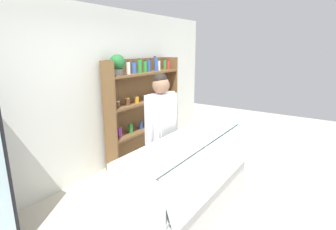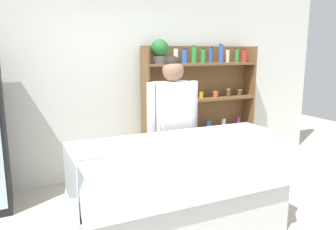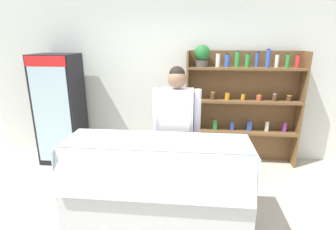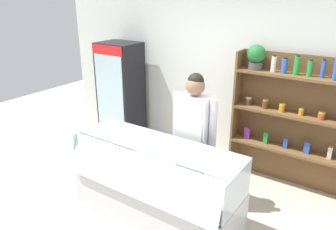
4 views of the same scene
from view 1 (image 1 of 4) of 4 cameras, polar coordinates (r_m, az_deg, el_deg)
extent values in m
plane|color=beige|center=(3.66, 6.38, -19.98)|extent=(12.00, 12.00, 0.00)
cube|color=silver|center=(4.35, -16.74, 4.40)|extent=(6.80, 0.10, 2.70)
cylinder|color=purple|center=(3.30, -32.41, -19.14)|extent=(0.06, 0.06, 0.22)
cube|color=brown|center=(5.05, -6.21, 1.47)|extent=(1.83, 0.02, 1.87)
cube|color=brown|center=(4.33, -12.48, -1.01)|extent=(0.03, 0.28, 1.87)
cube|color=brown|center=(5.67, 0.75, 2.99)|extent=(0.03, 0.28, 1.87)
cube|color=brown|center=(5.06, -4.89, -2.86)|extent=(1.77, 0.28, 0.04)
cube|color=brown|center=(4.93, -5.01, 2.96)|extent=(1.77, 0.28, 0.04)
cube|color=brown|center=(4.85, -5.15, 9.03)|extent=(1.77, 0.28, 0.04)
cylinder|color=#4C4742|center=(4.35, -10.88, 9.13)|extent=(0.19, 0.19, 0.10)
sphere|color=#22682D|center=(4.34, -10.98, 11.21)|extent=(0.25, 0.25, 0.25)
cylinder|color=silver|center=(4.52, -8.63, 10.06)|extent=(0.07, 0.07, 0.20)
cylinder|color=black|center=(4.51, -8.73, 11.46)|extent=(0.04, 0.04, 0.02)
cylinder|color=#3356B2|center=(4.62, -7.42, 10.11)|extent=(0.08, 0.08, 0.19)
cylinder|color=black|center=(4.62, -7.51, 11.39)|extent=(0.05, 0.05, 0.02)
cylinder|color=#2D8C38|center=(4.73, -6.17, 10.51)|extent=(0.08, 0.08, 0.23)
cylinder|color=black|center=(4.73, -6.29, 12.02)|extent=(0.05, 0.05, 0.02)
cylinder|color=#2D8C38|center=(4.86, -5.03, 10.43)|extent=(0.07, 0.07, 0.20)
cylinder|color=black|center=(4.86, -5.04, 11.70)|extent=(0.05, 0.05, 0.02)
cylinder|color=#3356B2|center=(4.99, -4.16, 10.69)|extent=(0.06, 0.06, 0.22)
cylinder|color=black|center=(4.97, -3.95, 12.05)|extent=(0.04, 0.04, 0.02)
cylinder|color=#3356B2|center=(5.08, -2.61, 11.00)|extent=(0.07, 0.07, 0.26)
cylinder|color=black|center=(5.09, -2.89, 12.57)|extent=(0.05, 0.05, 0.02)
cylinder|color=silver|center=(5.22, -1.99, 10.71)|extent=(0.06, 0.06, 0.19)
cylinder|color=black|center=(5.21, -1.92, 11.85)|extent=(0.04, 0.04, 0.02)
cylinder|color=#2D8C38|center=(5.32, -0.69, 10.83)|extent=(0.06, 0.06, 0.20)
cylinder|color=black|center=(5.33, -0.96, 12.00)|extent=(0.04, 0.04, 0.02)
cylinder|color=red|center=(5.45, 0.05, 10.85)|extent=(0.07, 0.07, 0.18)
cylinder|color=black|center=(5.45, -0.02, 11.90)|extent=(0.05, 0.05, 0.02)
cylinder|color=brown|center=(4.39, -11.00, 2.20)|extent=(0.08, 0.08, 0.10)
cylinder|color=silver|center=(4.38, -11.06, 2.90)|extent=(0.09, 0.09, 0.01)
cylinder|color=brown|center=(4.55, -8.75, 2.84)|extent=(0.08, 0.08, 0.11)
cylinder|color=gold|center=(4.55, -8.88, 3.63)|extent=(0.08, 0.08, 0.01)
cylinder|color=orange|center=(4.72, -6.80, 3.24)|extent=(0.08, 0.08, 0.10)
cylinder|color=gold|center=(4.72, -6.96, 3.92)|extent=(0.08, 0.08, 0.01)
cylinder|color=orange|center=(4.92, -4.98, 3.64)|extent=(0.07, 0.07, 0.08)
cylinder|color=gold|center=(4.91, -5.04, 4.19)|extent=(0.07, 0.07, 0.01)
cylinder|color=#BF4C2D|center=(5.10, -3.12, 4.05)|extent=(0.08, 0.08, 0.08)
cylinder|color=gold|center=(5.10, -3.29, 4.58)|extent=(0.09, 0.09, 0.01)
cylinder|color=brown|center=(5.29, -1.58, 4.57)|extent=(0.07, 0.07, 0.10)
cylinder|color=silver|center=(5.29, -1.70, 5.21)|extent=(0.07, 0.07, 0.01)
cylinder|color=brown|center=(5.49, -0.39, 4.82)|extent=(0.08, 0.08, 0.08)
cylinder|color=gold|center=(5.48, -0.31, 5.29)|extent=(0.09, 0.09, 0.01)
cube|color=purple|center=(4.53, -10.51, -3.74)|extent=(0.08, 0.04, 0.18)
cube|color=#2D8C38|center=(4.73, -8.13, -2.91)|extent=(0.07, 0.04, 0.17)
cube|color=#3356B2|center=(4.93, -5.93, -2.22)|extent=(0.06, 0.04, 0.15)
cube|color=#3356B2|center=(5.14, -3.92, -1.42)|extent=(0.08, 0.04, 0.16)
cube|color=silver|center=(5.35, -2.07, -0.72)|extent=(0.05, 0.04, 0.17)
cube|color=purple|center=(5.58, -0.37, -0.11)|extent=(0.05, 0.04, 0.16)
cube|color=silver|center=(3.44, 4.66, -16.96)|extent=(2.03, 0.71, 0.55)
cube|color=white|center=(3.29, 4.77, -12.57)|extent=(1.97, 0.65, 0.03)
cube|color=silver|center=(3.07, 10.42, -10.61)|extent=(1.99, 0.16, 0.47)
cube|color=silver|center=(3.14, 4.13, -5.35)|extent=(1.99, 0.55, 0.01)
cube|color=silver|center=(2.47, -7.24, -17.08)|extent=(0.01, 0.67, 0.45)
cube|color=silver|center=(4.06, 11.87, -4.38)|extent=(0.01, 0.67, 0.45)
cube|color=tan|center=(2.73, -5.83, -17.80)|extent=(0.16, 0.11, 0.05)
cube|color=white|center=(2.61, -2.01, -19.33)|extent=(0.05, 0.03, 0.02)
cube|color=tan|center=(2.91, -2.26, -15.52)|extent=(0.17, 0.15, 0.05)
cube|color=white|center=(2.80, 1.42, -16.76)|extent=(0.05, 0.03, 0.02)
cube|color=tan|center=(3.10, 0.81, -13.38)|extent=(0.16, 0.13, 0.06)
cube|color=white|center=(3.01, 4.33, -14.49)|extent=(0.05, 0.03, 0.02)
cube|color=beige|center=(3.31, 3.46, -11.67)|extent=(0.17, 0.15, 0.04)
cube|color=white|center=(3.22, 6.82, -12.48)|extent=(0.05, 0.03, 0.02)
cube|color=tan|center=(3.53, 5.77, -10.00)|extent=(0.17, 0.12, 0.04)
cube|color=white|center=(3.44, 8.95, -10.70)|extent=(0.05, 0.03, 0.02)
cube|color=beige|center=(3.75, 7.79, -8.42)|extent=(0.16, 0.12, 0.06)
cube|color=white|center=(3.67, 10.81, -9.13)|extent=(0.05, 0.03, 0.02)
cube|color=tan|center=(3.98, 9.56, -7.19)|extent=(0.16, 0.12, 0.05)
cube|color=white|center=(3.91, 12.43, -7.74)|extent=(0.05, 0.03, 0.02)
cylinder|color=#C1706B|center=(2.59, -2.65, -18.66)|extent=(0.19, 0.14, 0.12)
cylinder|color=tan|center=(2.74, 0.21, -16.56)|extent=(0.17, 0.16, 0.13)
cylinder|color=white|center=(3.62, 10.00, -7.95)|extent=(0.07, 0.07, 0.22)
cylinder|color=white|center=(3.71, 10.64, -7.66)|extent=(0.07, 0.07, 0.19)
cylinder|color=#383D51|center=(3.70, -2.26, -12.19)|extent=(0.13, 0.13, 0.81)
cylinder|color=#383D51|center=(3.83, -0.63, -11.20)|extent=(0.13, 0.13, 0.81)
cube|color=white|center=(3.51, -1.51, -0.81)|extent=(0.41, 0.24, 0.67)
cube|color=white|center=(3.55, 0.19, -6.67)|extent=(0.34, 0.01, 1.25)
cylinder|color=white|center=(3.30, -4.09, -1.22)|extent=(0.09, 0.09, 0.60)
cylinder|color=white|center=(3.70, 0.79, 0.55)|extent=(0.09, 0.09, 0.60)
sphere|color=#8C664C|center=(3.41, -1.56, 6.54)|extent=(0.23, 0.23, 0.23)
sphere|color=black|center=(3.41, -1.70, 7.50)|extent=(0.19, 0.19, 0.19)
camera|label=2|loc=(1.71, 75.91, -5.86)|focal=35.00mm
camera|label=3|loc=(3.16, 56.43, 8.52)|focal=28.00mm
camera|label=4|loc=(4.76, 51.87, 16.13)|focal=35.00mm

